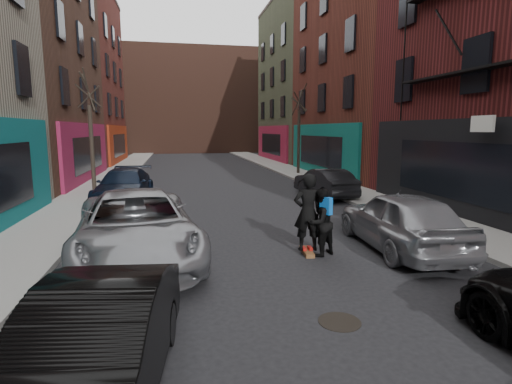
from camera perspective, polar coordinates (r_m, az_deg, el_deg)
name	(u,v)px	position (r m, az deg, el deg)	size (l,w,h in m)	color
sidewalk_left	(124,169)	(33.11, -18.40, 3.14)	(2.50, 84.00, 0.13)	gray
sidewalk_right	(277,166)	(33.94, 3.07, 3.72)	(2.50, 84.00, 0.13)	gray
buildings_right	(484,34)	(24.94, 29.77, 19.05)	(12.00, 56.00, 16.00)	#4D2F21
building_far	(189,102)	(58.89, -9.48, 12.55)	(40.00, 10.00, 14.00)	#47281E
tree_left_far	(90,124)	(21.10, -22.58, 8.93)	(2.00, 2.00, 6.50)	black
tree_right_far	(299,124)	(28.02, 6.15, 9.68)	(2.00, 2.00, 6.80)	black
parked_left_mid	(94,348)	(5.17, -22.13, -19.99)	(1.44, 4.12, 1.36)	black
parked_left_far	(136,227)	(10.00, -16.73, -4.75)	(2.75, 5.96, 1.66)	gray
parked_left_end	(124,186)	(18.14, -18.31, 0.84)	(2.02, 4.97, 1.44)	black
parked_right_far	(401,220)	(11.08, 19.95, -3.79)	(1.87, 4.65, 1.58)	gray
parked_right_end	(325,183)	(18.95, 9.79, 1.33)	(1.42, 4.07, 1.34)	black
skateboard	(307,252)	(10.34, 7.27, -8.46)	(0.22, 0.80, 0.10)	brown
skateboarder	(308,212)	(10.09, 7.39, -2.88)	(0.71, 0.47, 1.95)	black
pedestrian	(320,222)	(10.05, 9.14, -4.27)	(1.03, 0.95, 1.68)	black
manhole	(340,322)	(7.02, 11.85, -17.68)	(0.70, 0.70, 0.01)	black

